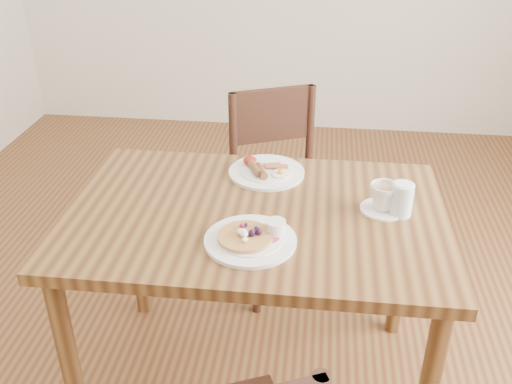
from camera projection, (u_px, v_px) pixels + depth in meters
ground at (256, 378)px, 2.18m from camera, size 5.00×5.00×0.00m
dining_table at (256, 237)px, 1.86m from camera, size 1.20×0.80×0.75m
chair_far at (280, 183)px, 2.51m from camera, size 0.55×0.55×0.88m
pancake_plate at (252, 238)px, 1.65m from camera, size 0.27×0.27×0.06m
breakfast_plate at (265, 171)px, 2.03m from camera, size 0.27×0.27×0.04m
teacup_saucer at (383, 199)px, 1.79m from camera, size 0.14×0.14×0.09m
water_glass at (402, 200)px, 1.77m from camera, size 0.07×0.07×0.11m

